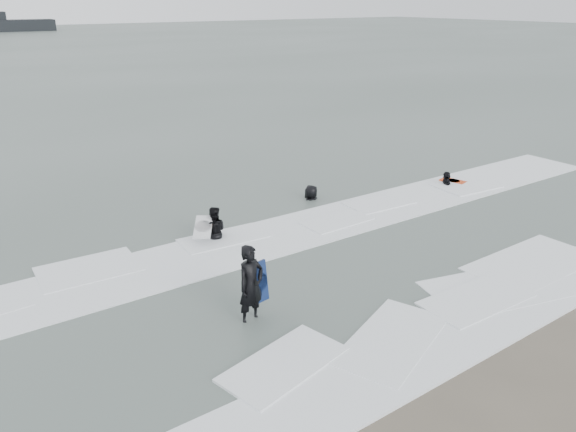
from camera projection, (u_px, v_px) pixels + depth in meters
ground at (418, 331)px, 12.25m from camera, size 320.00×320.00×0.00m
surfer_centre at (252, 322)px, 12.60m from camera, size 0.77×0.59×1.88m
surfer_wading at (214, 240)px, 16.88m from camera, size 0.97×0.89×1.60m
surfer_right_near at (446, 187)px, 21.64m from camera, size 1.01×1.04×1.75m
surfer_right_far at (311, 200)px, 20.17m from camera, size 0.94×0.73×1.71m
surf_foam at (315, 267)px, 15.07m from camera, size 30.03×9.06×0.09m
bodyboards at (325, 220)px, 17.01m from camera, size 12.02×4.97×1.25m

